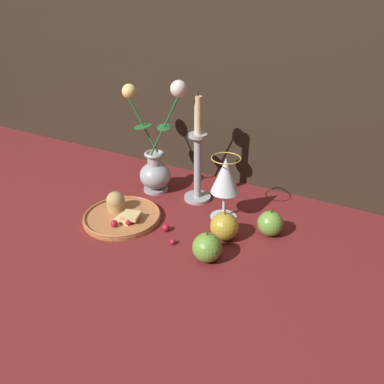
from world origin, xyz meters
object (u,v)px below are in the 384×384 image
object	(u,v)px
candlestick	(198,163)
apple_beside_vase	(224,226)
plate_with_pastries	(121,213)
wine_glass	(225,178)
apple_near_glass	(207,247)
apple_at_table_edge	(270,223)
vase	(155,161)

from	to	relation	value
candlestick	apple_beside_vase	xyz separation A→B (m)	(0.16, -0.15, -0.09)
plate_with_pastries	candlestick	bearing A→B (deg)	55.73
wine_glass	apple_near_glass	bearing A→B (deg)	-76.82
wine_glass	apple_at_table_edge	bearing A→B (deg)	-7.89
vase	apple_near_glass	xyz separation A→B (m)	(0.30, -0.24, -0.07)
candlestick	plate_with_pastries	bearing A→B (deg)	-124.27
vase	apple_at_table_edge	size ratio (longest dim) A/B	4.58
plate_with_pastries	apple_beside_vase	xyz separation A→B (m)	(0.30, 0.05, 0.02)
plate_with_pastries	apple_at_table_edge	xyz separation A→B (m)	(0.39, 0.12, 0.02)
wine_glass	apple_near_glass	distance (m)	0.22
apple_beside_vase	candlestick	bearing A→B (deg)	136.30
vase	wine_glass	distance (m)	0.26
apple_near_glass	apple_at_table_edge	bearing A→B (deg)	61.08
vase	apple_near_glass	distance (m)	0.39
apple_beside_vase	plate_with_pastries	bearing A→B (deg)	-170.56
plate_with_pastries	wine_glass	world-z (taller)	wine_glass
apple_near_glass	apple_at_table_edge	xyz separation A→B (m)	(0.10, 0.17, -0.00)
wine_glass	apple_beside_vase	xyz separation A→B (m)	(0.04, -0.09, -0.09)
wine_glass	apple_near_glass	world-z (taller)	wine_glass
vase	apple_at_table_edge	xyz separation A→B (m)	(0.40, -0.06, -0.07)
vase	apple_beside_vase	xyz separation A→B (m)	(0.30, -0.14, -0.06)
plate_with_pastries	candlestick	world-z (taller)	candlestick
candlestick	apple_beside_vase	size ratio (longest dim) A/B	3.81
plate_with_pastries	candlestick	xyz separation A→B (m)	(0.14, 0.20, 0.11)
candlestick	apple_at_table_edge	xyz separation A→B (m)	(0.26, -0.08, -0.09)
wine_glass	candlestick	bearing A→B (deg)	153.54
apple_at_table_edge	plate_with_pastries	bearing A→B (deg)	-162.41
candlestick	apple_at_table_edge	world-z (taller)	candlestick
candlestick	apple_near_glass	distance (m)	0.31
plate_with_pastries	apple_beside_vase	bearing A→B (deg)	9.44
apple_beside_vase	apple_near_glass	bearing A→B (deg)	-89.56
candlestick	apple_near_glass	size ratio (longest dim) A/B	3.95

